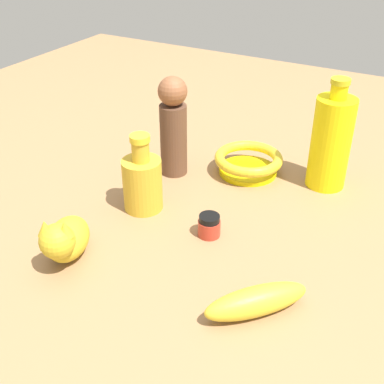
% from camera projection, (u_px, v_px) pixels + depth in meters
% --- Properties ---
extents(ground, '(2.00, 2.00, 0.00)m').
position_uv_depth(ground, '(192.00, 210.00, 0.96)').
color(ground, '#936D47').
extents(person_figure_adult, '(0.06, 0.06, 0.22)m').
position_uv_depth(person_figure_adult, '(173.00, 126.00, 1.03)').
color(person_figure_adult, brown).
rests_on(person_figure_adult, ground).
extents(cat_figurine, '(0.14, 0.10, 0.10)m').
position_uv_depth(cat_figurine, '(65.00, 238.00, 0.82)').
color(cat_figurine, gold).
rests_on(cat_figurine, ground).
extents(nail_polish_jar, '(0.04, 0.04, 0.04)m').
position_uv_depth(nail_polish_jar, '(209.00, 225.00, 0.88)').
color(nail_polish_jar, '#B53424').
rests_on(nail_polish_jar, ground).
extents(bowl, '(0.15, 0.15, 0.05)m').
position_uv_depth(bowl, '(248.00, 162.00, 1.08)').
color(bowl, '#D5C208').
rests_on(bowl, ground).
extents(bottle_short, '(0.08, 0.08, 0.15)m').
position_uv_depth(bottle_short, '(142.00, 181.00, 0.94)').
color(bottle_short, gold).
rests_on(bottle_short, ground).
extents(banana, '(0.15, 0.14, 0.05)m').
position_uv_depth(banana, '(256.00, 301.00, 0.72)').
color(banana, gold).
rests_on(banana, ground).
extents(bottle_tall, '(0.08, 0.08, 0.23)m').
position_uv_depth(bottle_tall, '(331.00, 142.00, 1.00)').
color(bottle_tall, yellow).
rests_on(bottle_tall, ground).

